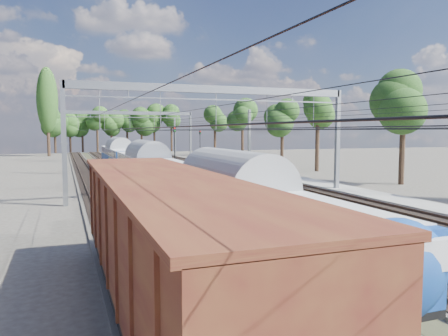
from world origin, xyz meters
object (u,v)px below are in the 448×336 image
object	(u,v)px
freight_boxcar	(163,237)
worker	(130,157)
signal_near	(175,143)
signal_far	(200,142)
emu_train	(148,162)

from	to	relation	value
freight_boxcar	worker	bearing A→B (deg)	82.73
worker	signal_near	distance (m)	19.04
worker	freight_boxcar	bearing A→B (deg)	177.42
signal_far	emu_train	bearing A→B (deg)	-103.57
signal_near	worker	bearing A→B (deg)	89.73
freight_boxcar	signal_far	bearing A→B (deg)	72.05
emu_train	freight_boxcar	world-z (taller)	emu_train
emu_train	signal_near	bearing A→B (deg)	70.17
signal_near	signal_far	xyz separation A→B (m)	(8.98, 17.00, -0.31)
worker	signal_far	bearing A→B (deg)	-91.84
emu_train	signal_far	distance (m)	41.96
signal_far	worker	bearing A→B (deg)	-176.61
emu_train	worker	world-z (taller)	emu_train
emu_train	freight_boxcar	size ratio (longest dim) A/B	4.10
signal_near	emu_train	bearing A→B (deg)	-121.45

